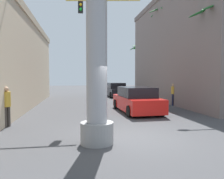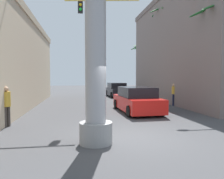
% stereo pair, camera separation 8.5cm
% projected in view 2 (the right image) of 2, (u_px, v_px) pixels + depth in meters
% --- Properties ---
extents(ground_plane, '(84.73, 84.73, 0.00)m').
position_uv_depth(ground_plane, '(101.00, 104.00, 17.66)').
color(ground_plane, '#424244').
extents(building_right, '(7.85, 16.62, 9.49)m').
position_uv_depth(building_right, '(202.00, 49.00, 19.64)').
color(building_right, slate).
rests_on(building_right, ground).
extents(neon_sign_pole, '(2.68, 1.07, 9.43)m').
position_uv_depth(neon_sign_pole, '(96.00, 7.00, 6.86)').
color(neon_sign_pole, '#9E9EA3').
rests_on(neon_sign_pole, ground).
extents(street_lamp, '(2.74, 0.28, 7.36)m').
position_uv_depth(street_lamp, '(196.00, 40.00, 13.64)').
color(street_lamp, '#59595E').
rests_on(street_lamp, ground).
extents(traffic_light_mast, '(4.95, 0.32, 6.18)m').
position_uv_depth(traffic_light_mast, '(22.00, 31.00, 10.17)').
color(traffic_light_mast, '#333333').
rests_on(traffic_light_mast, ground).
extents(car_lead, '(2.24, 4.85, 1.56)m').
position_uv_depth(car_lead, '(137.00, 100.00, 13.57)').
color(car_lead, black).
rests_on(car_lead, ground).
extents(car_far, '(2.14, 4.49, 1.56)m').
position_uv_depth(car_far, '(117.00, 90.00, 24.61)').
color(car_far, black).
rests_on(car_far, ground).
extents(palm_tree_mid_right, '(3.20, 2.96, 8.70)m').
position_uv_depth(palm_tree_mid_right, '(165.00, 42.00, 20.06)').
color(palm_tree_mid_right, brown).
rests_on(palm_tree_mid_right, ground).
extents(palm_tree_far_right, '(3.15, 3.16, 6.60)m').
position_uv_depth(palm_tree_far_right, '(141.00, 63.00, 28.28)').
color(palm_tree_far_right, brown).
rests_on(palm_tree_far_right, ground).
extents(palm_tree_near_right, '(3.39, 3.51, 6.43)m').
position_uv_depth(palm_tree_near_right, '(220.00, 44.00, 12.38)').
color(palm_tree_near_right, brown).
rests_on(palm_tree_near_right, ground).
extents(pedestrian_mid_right, '(0.48, 0.48, 1.70)m').
position_uv_depth(pedestrian_mid_right, '(174.00, 93.00, 16.60)').
color(pedestrian_mid_right, '#1E233F').
rests_on(pedestrian_mid_right, ground).
extents(pedestrian_curb_left, '(0.46, 0.46, 1.75)m').
position_uv_depth(pedestrian_curb_left, '(7.00, 103.00, 9.45)').
color(pedestrian_curb_left, '#3F3833').
rests_on(pedestrian_curb_left, ground).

